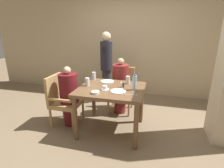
% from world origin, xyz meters
% --- Properties ---
extents(ground_plane, '(16.00, 16.00, 0.00)m').
position_xyz_m(ground_plane, '(0.00, 0.00, 0.00)').
color(ground_plane, '#7A664C').
extents(wall_back, '(8.00, 0.06, 2.80)m').
position_xyz_m(wall_back, '(0.00, 1.93, 1.40)').
color(wall_back, tan).
rests_on(wall_back, ground_plane).
extents(dining_table, '(1.06, 0.93, 0.78)m').
position_xyz_m(dining_table, '(0.00, 0.00, 0.67)').
color(dining_table, brown).
rests_on(dining_table, ground_plane).
extents(chair_left_side, '(0.49, 0.49, 0.92)m').
position_xyz_m(chair_left_side, '(-0.91, 0.00, 0.50)').
color(chair_left_side, '#A88451').
rests_on(chair_left_side, ground_plane).
extents(diner_in_left_chair, '(0.32, 0.32, 1.09)m').
position_xyz_m(diner_in_left_chair, '(-0.77, 0.00, 0.56)').
color(diner_in_left_chair, '#5B1419').
rests_on(diner_in_left_chair, ground_plane).
extents(chair_far_side, '(0.49, 0.49, 0.92)m').
position_xyz_m(chair_far_side, '(0.00, 0.85, 0.50)').
color(chair_far_side, '#A88451').
rests_on(chair_far_side, ground_plane).
extents(diner_in_far_chair, '(0.32, 0.32, 1.15)m').
position_xyz_m(diner_in_far_chair, '(-0.00, 0.71, 0.59)').
color(diner_in_far_chair, maroon).
rests_on(diner_in_far_chair, ground_plane).
extents(standing_host, '(0.28, 0.31, 1.62)m').
position_xyz_m(standing_host, '(-0.45, 1.24, 0.87)').
color(standing_host, '#2D2D33').
rests_on(standing_host, ground_plane).
extents(plate_main_left, '(0.24, 0.24, 0.01)m').
position_xyz_m(plate_main_left, '(0.15, -0.14, 0.79)').
color(plate_main_left, white).
rests_on(plate_main_left, dining_table).
extents(plate_main_right, '(0.24, 0.24, 0.01)m').
position_xyz_m(plate_main_right, '(-0.16, 0.30, 0.79)').
color(plate_main_right, white).
rests_on(plate_main_right, dining_table).
extents(teacup_with_saucer, '(0.13, 0.13, 0.06)m').
position_xyz_m(teacup_with_saucer, '(-0.08, -0.10, 0.81)').
color(teacup_with_saucer, white).
rests_on(teacup_with_saucer, dining_table).
extents(bowl_small, '(0.12, 0.12, 0.04)m').
position_xyz_m(bowl_small, '(-0.16, -0.31, 0.80)').
color(bowl_small, white).
rests_on(bowl_small, dining_table).
extents(water_bottle, '(0.07, 0.07, 0.25)m').
position_xyz_m(water_bottle, '(0.37, -0.01, 0.90)').
color(water_bottle, '#A3C6DB').
rests_on(water_bottle, dining_table).
extents(glass_tall_near, '(0.07, 0.07, 0.14)m').
position_xyz_m(glass_tall_near, '(-0.41, 0.00, 0.85)').
color(glass_tall_near, silver).
rests_on(glass_tall_near, dining_table).
extents(glass_tall_mid, '(0.07, 0.07, 0.14)m').
position_xyz_m(glass_tall_mid, '(0.23, 0.28, 0.85)').
color(glass_tall_mid, silver).
rests_on(glass_tall_mid, dining_table).
extents(glass_tall_far, '(0.07, 0.07, 0.14)m').
position_xyz_m(glass_tall_far, '(-0.45, 0.40, 0.85)').
color(glass_tall_far, silver).
rests_on(glass_tall_far, dining_table).
extents(salt_shaker, '(0.03, 0.03, 0.08)m').
position_xyz_m(salt_shaker, '(0.15, 0.07, 0.82)').
color(salt_shaker, white).
rests_on(salt_shaker, dining_table).
extents(pepper_shaker, '(0.03, 0.03, 0.08)m').
position_xyz_m(pepper_shaker, '(0.19, 0.07, 0.82)').
color(pepper_shaker, '#4C3D2D').
rests_on(pepper_shaker, dining_table).
extents(fork_beside_plate, '(0.17, 0.05, 0.00)m').
position_xyz_m(fork_beside_plate, '(0.38, -0.23, 0.78)').
color(fork_beside_plate, silver).
rests_on(fork_beside_plate, dining_table).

